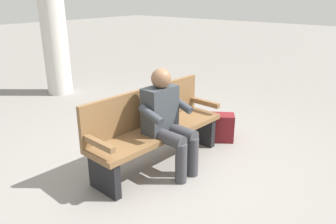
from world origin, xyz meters
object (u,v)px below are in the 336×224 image
at_px(person_seated, 167,119).
at_px(support_pillar, 51,6).
at_px(bench_near, 155,127).
at_px(backpack, 220,127).

relative_size(person_seated, support_pillar, 0.35).
bearing_deg(bench_near, support_pillar, -102.83).
xyz_separation_m(bench_near, person_seated, (0.04, 0.23, 0.17)).
height_order(bench_near, person_seated, person_seated).
bearing_deg(person_seated, backpack, -179.22).
bearing_deg(backpack, person_seated, -2.11).
distance_m(person_seated, support_pillar, 3.98).
height_order(person_seated, backpack, person_seated).
xyz_separation_m(person_seated, support_pillar, (-1.02, -3.69, 1.08)).
distance_m(bench_near, person_seated, 0.29).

